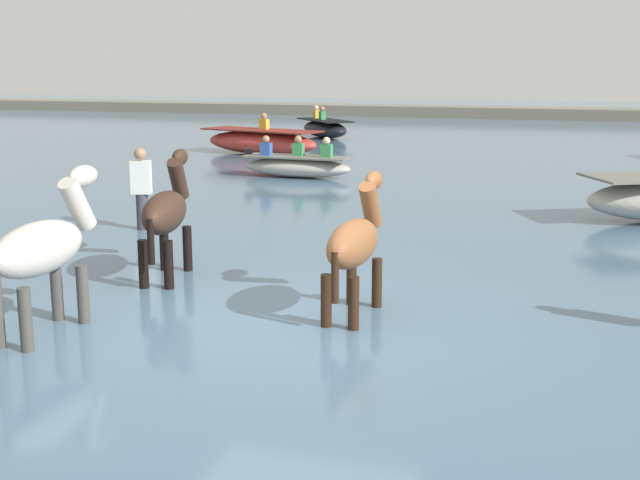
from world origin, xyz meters
name	(u,v)px	position (x,y,z in m)	size (l,w,h in m)	color
ground_plane	(290,346)	(0.00, 0.00, 0.00)	(120.00, 120.00, 0.00)	#84755B
water_surface	(444,195)	(0.00, 10.00, 0.14)	(90.00, 90.00, 0.29)	slate
horse_lead_chestnut	(355,246)	(0.59, 0.42, 1.05)	(0.47, 1.62, 1.77)	brown
horse_trailing_dark_bay	(166,215)	(-2.10, 1.24, 1.10)	(0.71, 1.72, 1.86)	#382319
horse_flank_pinto	(43,252)	(-2.21, -1.13, 1.13)	(0.47, 1.75, 1.91)	beige
boat_near_port	(297,166)	(-3.70, 10.82, 0.56)	(2.74, 0.98, 0.99)	#B2AD9E
boat_far_offshore	(325,128)	(-6.33, 21.43, 0.62)	(2.81, 3.00, 1.14)	black
boat_distant_east	(261,142)	(-6.42, 15.35, 0.66)	(4.10, 2.27, 1.22)	#BC382D
person_wading_mid	(142,194)	(-4.00, 3.96, 0.87)	(0.37, 0.29, 1.63)	#383842
far_shoreline	(527,116)	(0.00, 34.95, 0.41)	(80.00, 2.40, 0.82)	#706B5B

